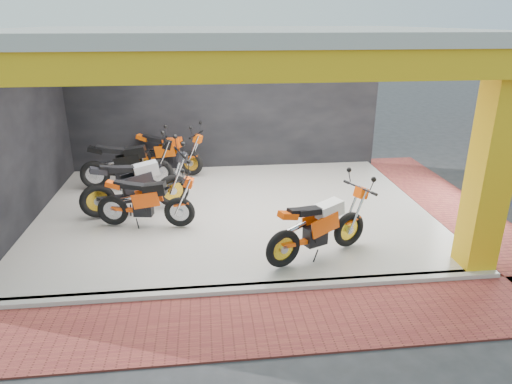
# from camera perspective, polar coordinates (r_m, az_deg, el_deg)

# --- Properties ---
(ground) EXTENTS (80.00, 80.00, 0.00)m
(ground) POSITION_cam_1_polar(r_m,az_deg,el_deg) (7.91, -1.81, -8.36)
(ground) COLOR #2D2D30
(ground) RESTS_ON ground
(showroom_floor) EXTENTS (8.00, 6.00, 0.10)m
(showroom_floor) POSITION_cam_1_polar(r_m,az_deg,el_deg) (9.69, -2.81, -2.37)
(showroom_floor) COLOR beige
(showroom_floor) RESTS_ON ground
(showroom_ceiling) EXTENTS (8.40, 6.40, 0.20)m
(showroom_ceiling) POSITION_cam_1_polar(r_m,az_deg,el_deg) (8.92, -3.23, 19.12)
(showroom_ceiling) COLOR beige
(showroom_ceiling) RESTS_ON corner_column
(back_wall) EXTENTS (8.20, 0.20, 3.50)m
(back_wall) POSITION_cam_1_polar(r_m,az_deg,el_deg) (12.19, -3.96, 10.78)
(back_wall) COLOR black
(back_wall) RESTS_ON ground
(left_wall) EXTENTS (0.20, 6.20, 3.50)m
(left_wall) POSITION_cam_1_polar(r_m,az_deg,el_deg) (9.81, -27.80, 6.00)
(left_wall) COLOR black
(left_wall) RESTS_ON ground
(corner_column) EXTENTS (0.50, 0.50, 3.50)m
(corner_column) POSITION_cam_1_polar(r_m,az_deg,el_deg) (7.78, 27.29, 2.75)
(corner_column) COLOR yellow
(corner_column) RESTS_ON ground
(header_beam_front) EXTENTS (8.40, 0.30, 0.40)m
(header_beam_front) POSITION_cam_1_polar(r_m,az_deg,el_deg) (5.94, -1.34, 15.46)
(header_beam_front) COLOR yellow
(header_beam_front) RESTS_ON corner_column
(header_beam_right) EXTENTS (0.30, 6.40, 0.40)m
(header_beam_right) POSITION_cam_1_polar(r_m,az_deg,el_deg) (10.00, 21.37, 16.26)
(header_beam_right) COLOR yellow
(header_beam_right) RESTS_ON corner_column
(floor_kerb) EXTENTS (8.00, 0.20, 0.10)m
(floor_kerb) POSITION_cam_1_polar(r_m,az_deg,el_deg) (7.01, -1.10, -12.03)
(floor_kerb) COLOR beige
(floor_kerb) RESTS_ON ground
(paver_front) EXTENTS (9.00, 1.40, 0.03)m
(paver_front) POSITION_cam_1_polar(r_m,az_deg,el_deg) (6.40, -0.40, -16.05)
(paver_front) COLOR #9B3D32
(paver_front) RESTS_ON ground
(paver_right) EXTENTS (1.40, 7.00, 0.03)m
(paver_right) POSITION_cam_1_polar(r_m,az_deg,el_deg) (11.06, 22.85, -1.25)
(paver_right) COLOR #9B3D32
(paver_right) RESTS_ON ground
(moto_hero) EXTENTS (2.26, 1.60, 1.30)m
(moto_hero) POSITION_cam_1_polar(r_m,az_deg,el_deg) (7.97, 11.69, -2.59)
(moto_hero) COLOR #FF530A
(moto_hero) RESTS_ON showroom_floor
(moto_row_a) EXTENTS (2.49, 1.49, 1.43)m
(moto_row_a) POSITION_cam_1_polar(r_m,az_deg,el_deg) (9.65, -10.48, 2.06)
(moto_row_a) COLOR black
(moto_row_a) RESTS_ON showroom_floor
(moto_row_b) EXTENTS (2.09, 1.07, 1.22)m
(moto_row_b) POSITION_cam_1_polar(r_m,az_deg,el_deg) (8.69, -9.64, -0.72)
(moto_row_b) COLOR #FF4C0A
(moto_row_b) RESTS_ON showroom_floor
(moto_row_c) EXTENTS (2.29, 1.56, 1.31)m
(moto_row_c) POSITION_cam_1_polar(r_m,az_deg,el_deg) (11.61, -8.20, 5.08)
(moto_row_c) COLOR #DF5109
(moto_row_c) RESTS_ON showroom_floor
(moto_row_d) EXTENTS (2.30, 0.90, 1.39)m
(moto_row_d) POSITION_cam_1_polar(r_m,az_deg,el_deg) (10.88, -12.14, 3.97)
(moto_row_d) COLOR black
(moto_row_d) RESTS_ON showroom_floor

